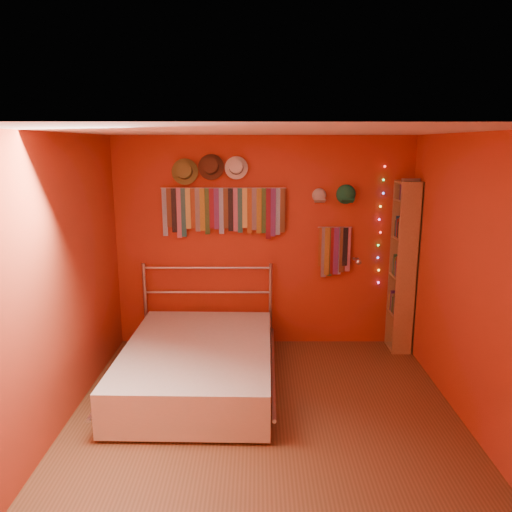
{
  "coord_description": "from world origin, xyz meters",
  "views": [
    {
      "loc": [
        -0.07,
        -4.07,
        2.4
      ],
      "look_at": [
        -0.08,
        0.9,
        1.28
      ],
      "focal_mm": 35.0,
      "sensor_mm": 36.0,
      "label": 1
    }
  ],
  "objects_px": {
    "tie_rack": "(224,210)",
    "bookshelf": "(407,266)",
    "reading_lamp": "(358,261)",
    "bed": "(198,364)"
  },
  "relations": [
    {
      "from": "bookshelf",
      "to": "bed",
      "type": "bearing_deg",
      "value": -157.81
    },
    {
      "from": "reading_lamp",
      "to": "bed",
      "type": "distance_m",
      "value": 2.16
    },
    {
      "from": "tie_rack",
      "to": "bookshelf",
      "type": "xyz_separation_m",
      "value": [
        2.11,
        -0.16,
        -0.64
      ]
    },
    {
      "from": "reading_lamp",
      "to": "bookshelf",
      "type": "bearing_deg",
      "value": 1.28
    },
    {
      "from": "reading_lamp",
      "to": "bed",
      "type": "bearing_deg",
      "value": -151.93
    },
    {
      "from": "tie_rack",
      "to": "bookshelf",
      "type": "height_order",
      "value": "bookshelf"
    },
    {
      "from": "tie_rack",
      "to": "bed",
      "type": "relative_size",
      "value": 0.68
    },
    {
      "from": "reading_lamp",
      "to": "bookshelf",
      "type": "height_order",
      "value": "bookshelf"
    },
    {
      "from": "tie_rack",
      "to": "bookshelf",
      "type": "bearing_deg",
      "value": -4.19
    },
    {
      "from": "reading_lamp",
      "to": "bookshelf",
      "type": "distance_m",
      "value": 0.57
    }
  ]
}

